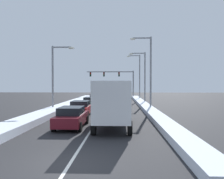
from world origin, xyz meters
TOP-DOWN VIEW (x-y plane):
  - ground_plane at (0.00, 16.83)m, footprint 120.00×120.00m
  - lane_stripe_between_right_lane_and_center_lane at (-0.00, 21.04)m, footprint 0.14×46.28m
  - snow_bank_right_shoulder at (5.30, 21.04)m, footprint 1.37×46.28m
  - snow_bank_left_shoulder at (-5.30, 21.04)m, footprint 2.03×46.28m
  - box_truck_right_lane_nearest at (1.47, 7.54)m, footprint 2.53×7.20m
  - sedan_navy_right_lane_second at (1.57, 15.73)m, footprint 2.00×4.50m
  - sedan_gray_right_lane_third at (1.64, 22.23)m, footprint 2.00×4.50m
  - suv_silver_right_lane_fourth at (1.45, 28.05)m, footprint 2.16×4.90m
  - sedan_maroon_center_lane_nearest at (-1.56, 7.56)m, footprint 2.00×4.50m
  - sedan_red_center_lane_second at (-1.95, 13.55)m, footprint 2.00×4.50m
  - sedan_green_center_lane_third at (-1.74, 19.96)m, footprint 2.00×4.50m
  - suv_charcoal_center_lane_fourth at (-1.49, 26.21)m, footprint 2.16×4.90m
  - traffic_light_gantry at (1.18, 42.06)m, footprint 10.60×0.47m
  - street_lamp_right_near at (5.37, 18.93)m, footprint 2.66×0.36m
  - street_lamp_right_mid at (5.55, 27.35)m, footprint 2.66×0.36m
  - street_lamp_right_far at (5.46, 35.76)m, footprint 2.66×0.36m
  - street_lamp_left_mid at (-5.46, 17.11)m, footprint 2.66×0.36m

SIDE VIEW (x-z plane):
  - ground_plane at x=0.00m, z-range 0.00..0.00m
  - lane_stripe_between_right_lane_and_center_lane at x=0.00m, z-range 0.00..0.01m
  - snow_bank_right_shoulder at x=5.30m, z-range 0.00..0.46m
  - snow_bank_left_shoulder at x=-5.30m, z-range 0.00..0.53m
  - sedan_navy_right_lane_second at x=1.57m, z-range 0.01..1.52m
  - sedan_gray_right_lane_third at x=1.64m, z-range 0.01..1.52m
  - sedan_maroon_center_lane_nearest at x=-1.56m, z-range 0.01..1.52m
  - sedan_red_center_lane_second at x=-1.95m, z-range 0.01..1.52m
  - sedan_green_center_lane_third at x=-1.74m, z-range 0.01..1.52m
  - suv_silver_right_lane_fourth at x=1.45m, z-range 0.18..1.85m
  - suv_charcoal_center_lane_fourth at x=-1.49m, z-range 0.18..1.85m
  - box_truck_right_lane_nearest at x=1.47m, z-range 0.22..3.58m
  - street_lamp_left_mid at x=-5.46m, z-range 0.79..8.36m
  - traffic_light_gantry at x=1.18m, z-range 1.62..7.82m
  - street_lamp_right_mid at x=5.55m, z-range 0.81..9.03m
  - street_lamp_right_far at x=5.46m, z-range 0.82..9.73m
  - street_lamp_right_near at x=5.37m, z-range 0.82..9.75m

